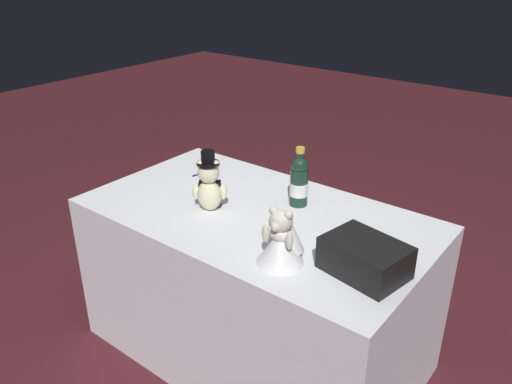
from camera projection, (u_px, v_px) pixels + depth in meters
name	position (u px, v px, depth m)	size (l,w,h in m)	color
ground_plane	(256.00, 348.00, 2.60)	(12.00, 12.00, 0.00)	#47191E
reception_table	(256.00, 285.00, 2.44)	(1.54, 0.87, 0.77)	white
teddy_bear_groom	(209.00, 186.00, 2.26)	(0.14, 0.14, 0.28)	beige
teddy_bear_bride	(282.00, 239.00, 1.88)	(0.18, 0.21, 0.22)	white
champagne_bottle	(299.00, 181.00, 2.29)	(0.08, 0.08, 0.28)	#173225
signing_pen	(203.00, 173.00, 2.66)	(0.04, 0.14, 0.01)	navy
gift_case_black	(365.00, 258.00, 1.82)	(0.32, 0.25, 0.12)	black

